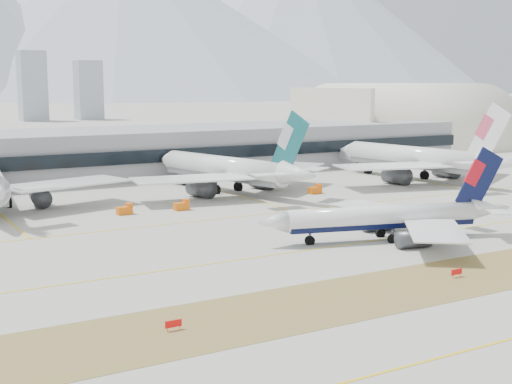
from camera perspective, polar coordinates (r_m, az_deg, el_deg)
ground at (r=132.84m, az=1.57°, el=-4.43°), size 3000.00×3000.00×0.00m
apron_markings at (r=93.26m, az=19.63°, el=-10.72°), size 360.00×122.22×0.06m
taxiing_airliner at (r=140.70m, az=10.76°, el=-2.04°), size 52.42×44.73×17.91m
widebody_cathay at (r=197.17m, az=-2.11°, el=1.76°), size 64.98×64.65×23.73m
widebody_china_air at (r=227.21m, az=12.93°, el=2.57°), size 69.77×68.80×25.07m
terminal at (r=235.96m, az=-13.28°, el=2.98°), size 280.00×43.10×15.00m
hangar at (r=332.42m, az=12.05°, el=3.36°), size 91.00×60.00×60.00m
hold_sign_left at (r=89.79m, az=-6.62°, el=-10.43°), size 2.20×0.15×1.35m
hold_sign_right at (r=116.74m, az=15.75°, el=-6.18°), size 2.20×0.15×1.35m
gse_b at (r=167.92m, az=-10.43°, el=-1.42°), size 3.55×2.00×2.60m
gse_c at (r=196.61m, az=4.78°, el=0.17°), size 3.55×2.00×2.60m
gse_extra at (r=171.66m, az=-5.95°, el=-1.10°), size 3.55×2.00×2.60m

